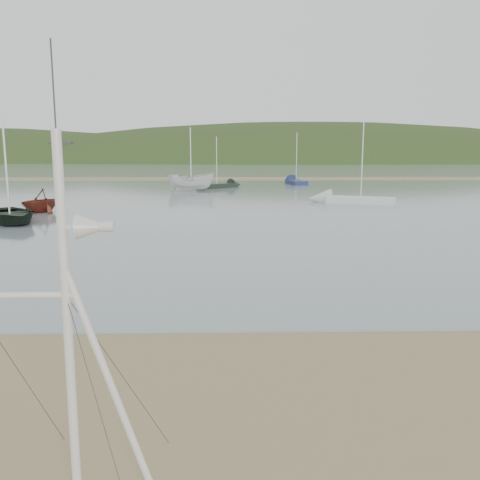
{
  "coord_description": "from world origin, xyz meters",
  "views": [
    {
      "loc": [
        2.56,
        -6.44,
        3.83
      ],
      "look_at": [
        2.73,
        1.0,
        2.55
      ],
      "focal_mm": 38.0,
      "sensor_mm": 36.0,
      "label": 1
    }
  ],
  "objects_px": {
    "mast_rig": "(65,398)",
    "sailboat_dark_mid": "(227,185)",
    "boat_white": "(191,168)",
    "sailboat_blue_far": "(293,181)",
    "sailboat_white_near": "(338,199)",
    "boat_dark": "(7,177)",
    "boat_red": "(40,190)"
  },
  "relations": [
    {
      "from": "mast_rig",
      "to": "sailboat_dark_mid",
      "type": "relative_size",
      "value": 0.82
    },
    {
      "from": "sailboat_dark_mid",
      "to": "sailboat_white_near",
      "type": "xyz_separation_m",
      "value": [
        8.72,
        -17.78,
        -0.0
      ]
    },
    {
      "from": "sailboat_white_near",
      "to": "sailboat_blue_far",
      "type": "bearing_deg",
      "value": 90.87
    },
    {
      "from": "mast_rig",
      "to": "boat_red",
      "type": "relative_size",
      "value": 1.69
    },
    {
      "from": "boat_red",
      "to": "sailboat_white_near",
      "type": "distance_m",
      "value": 21.54
    },
    {
      "from": "boat_white",
      "to": "sailboat_white_near",
      "type": "height_order",
      "value": "sailboat_white_near"
    },
    {
      "from": "boat_dark",
      "to": "boat_red",
      "type": "xyz_separation_m",
      "value": [
        -0.15,
        5.12,
        -1.04
      ]
    },
    {
      "from": "boat_dark",
      "to": "sailboat_blue_far",
      "type": "xyz_separation_m",
      "value": [
        20.11,
        36.44,
        -2.24
      ]
    },
    {
      "from": "boat_white",
      "to": "boat_dark",
      "type": "bearing_deg",
      "value": 164.84
    },
    {
      "from": "mast_rig",
      "to": "boat_red",
      "type": "distance_m",
      "value": 29.65
    },
    {
      "from": "mast_rig",
      "to": "sailboat_white_near",
      "type": "distance_m",
      "value": 35.38
    },
    {
      "from": "boat_white",
      "to": "sailboat_blue_far",
      "type": "height_order",
      "value": "sailboat_blue_far"
    },
    {
      "from": "sailboat_dark_mid",
      "to": "sailboat_white_near",
      "type": "height_order",
      "value": "sailboat_white_near"
    },
    {
      "from": "boat_red",
      "to": "sailboat_dark_mid",
      "type": "xyz_separation_m",
      "value": [
        11.92,
        23.84,
        -1.2
      ]
    },
    {
      "from": "boat_red",
      "to": "sailboat_white_near",
      "type": "height_order",
      "value": "sailboat_white_near"
    },
    {
      "from": "mast_rig",
      "to": "sailboat_white_near",
      "type": "height_order",
      "value": "sailboat_white_near"
    },
    {
      "from": "sailboat_dark_mid",
      "to": "sailboat_blue_far",
      "type": "relative_size",
      "value": 0.86
    },
    {
      "from": "mast_rig",
      "to": "sailboat_dark_mid",
      "type": "xyz_separation_m",
      "value": [
        1.58,
        51.62,
        -0.89
      ]
    },
    {
      "from": "boat_dark",
      "to": "sailboat_dark_mid",
      "type": "xyz_separation_m",
      "value": [
        11.77,
        28.96,
        -2.24
      ]
    },
    {
      "from": "boat_dark",
      "to": "boat_red",
      "type": "bearing_deg",
      "value": 56.08
    },
    {
      "from": "sailboat_dark_mid",
      "to": "sailboat_blue_far",
      "type": "xyz_separation_m",
      "value": [
        8.34,
        7.47,
        -0.0
      ]
    },
    {
      "from": "mast_rig",
      "to": "boat_white",
      "type": "height_order",
      "value": "mast_rig"
    },
    {
      "from": "boat_dark",
      "to": "sailboat_dark_mid",
      "type": "relative_size",
      "value": 0.83
    },
    {
      "from": "sailboat_white_near",
      "to": "boat_white",
      "type": "bearing_deg",
      "value": 134.29
    },
    {
      "from": "boat_dark",
      "to": "boat_white",
      "type": "distance_m",
      "value": 25.15
    },
    {
      "from": "boat_white",
      "to": "sailboat_blue_far",
      "type": "bearing_deg",
      "value": -39.36
    },
    {
      "from": "mast_rig",
      "to": "boat_red",
      "type": "height_order",
      "value": "mast_rig"
    },
    {
      "from": "sailboat_dark_mid",
      "to": "sailboat_white_near",
      "type": "relative_size",
      "value": 0.9
    },
    {
      "from": "mast_rig",
      "to": "sailboat_dark_mid",
      "type": "distance_m",
      "value": 51.65
    },
    {
      "from": "sailboat_white_near",
      "to": "sailboat_blue_far",
      "type": "height_order",
      "value": "sailboat_blue_far"
    },
    {
      "from": "boat_dark",
      "to": "sailboat_dark_mid",
      "type": "distance_m",
      "value": 31.34
    },
    {
      "from": "mast_rig",
      "to": "boat_red",
      "type": "bearing_deg",
      "value": 110.41
    }
  ]
}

